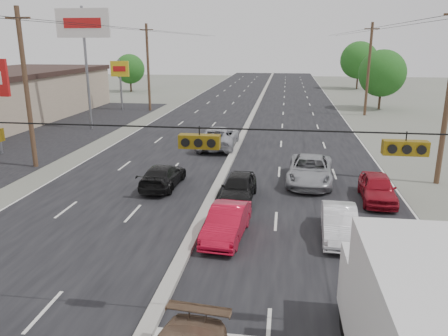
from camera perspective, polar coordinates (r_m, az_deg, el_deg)
The scene contains 20 objects.
ground at distance 13.72m, azimuth -9.37°, elevation -19.17°, with size 200.00×200.00×0.00m, color #606356.
road_surface at distance 41.55m, azimuth 2.88°, elevation 5.11°, with size 20.00×160.00×0.02m, color black.
center_median at distance 41.53m, azimuth 2.88°, elevation 5.25°, with size 0.50×160.00×0.20m, color gray.
parking_lot at distance 41.92m, azimuth -21.69°, elevation 4.09°, with size 10.00×42.00×0.02m, color black.
utility_pole_left_b at distance 30.42m, azimuth -24.40°, elevation 9.44°, with size 1.60×0.30×10.00m.
utility_pole_left_c at distance 53.22m, azimuth -9.88°, elevation 12.84°, with size 1.60×0.30×10.00m.
utility_pole_right_c at distance 51.48m, azimuth 18.36°, elevation 12.18°, with size 1.60×0.30×10.00m.
traffic_signals at distance 11.13m, azimuth -3.73°, elevation 3.71°, with size 25.00×0.30×0.54m.
pole_sign_billboard at distance 42.69m, azimuth -17.88°, elevation 16.66°, with size 5.00×0.25×11.00m.
pole_sign_far at distance 54.42m, azimuth -13.43°, elevation 11.98°, with size 2.20×0.25×6.00m.
tree_left_far at distance 75.26m, azimuth -12.19°, elevation 12.53°, with size 4.80×4.80×6.12m.
tree_right_mid at distance 56.90m, azimuth 19.96°, elevation 11.56°, with size 5.60×5.60×7.14m.
tree_right_far at distance 81.63m, azimuth 17.21°, elevation 13.31°, with size 6.40×6.40×8.16m.
red_sedan at distance 18.25m, azimuth 0.35°, elevation -7.18°, with size 1.41×4.05×1.33m, color #B30B24.
queue_car_a at distance 22.48m, azimuth 1.91°, elevation -2.56°, with size 1.64×4.08×1.39m, color black.
queue_car_b at distance 18.86m, azimuth 14.82°, elevation -7.01°, with size 1.38×3.95×1.30m, color silver.
queue_car_c at distance 25.74m, azimuth 11.18°, elevation -0.30°, with size 2.51×5.44×1.51m, color gray.
queue_car_e at distance 23.68m, azimuth 19.40°, elevation -2.51°, with size 1.65×4.10×1.40m, color maroon.
oncoming_near at distance 24.78m, azimuth -7.99°, elevation -1.06°, with size 1.80×4.43×1.29m, color black.
oncoming_far at distance 33.82m, azimuth -0.71°, elevation 4.03°, with size 2.74×5.95×1.65m, color #A1A3A9.
Camera 1 is at (3.63, -10.64, 7.86)m, focal length 35.00 mm.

